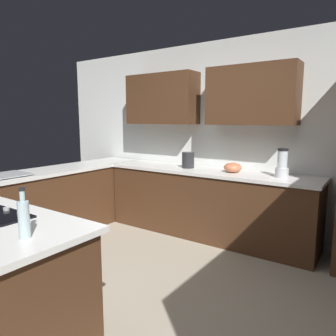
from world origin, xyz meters
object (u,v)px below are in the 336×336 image
blender (282,165)px  second_bottle (24,218)px  kettle (188,160)px  mixing_bowl (233,168)px

blender → second_bottle: 2.81m
kettle → second_bottle: size_ratio=0.74×
blender → second_bottle: bearing=76.1°
blender → mixing_bowl: bearing=0.0°
mixing_bowl → kettle: (0.65, 0.00, 0.05)m
blender → mixing_bowl: (0.60, 0.00, -0.08)m
kettle → second_bottle: bearing=101.9°
blender → kettle: 1.25m
mixing_bowl → second_bottle: 2.73m
kettle → second_bottle: (-0.58, 2.73, 0.01)m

